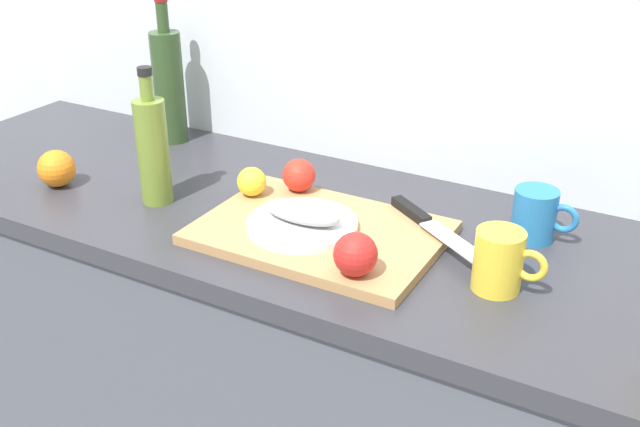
% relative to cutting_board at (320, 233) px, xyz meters
% --- Properties ---
extents(back_wall, '(3.20, 0.05, 2.50)m').
position_rel_cutting_board_xyz_m(back_wall, '(-0.07, 0.39, 0.34)').
color(back_wall, silver).
rests_on(back_wall, ground_plane).
extents(kitchen_counter, '(2.00, 0.60, 0.90)m').
position_rel_cutting_board_xyz_m(kitchen_counter, '(-0.07, 0.07, -0.46)').
color(kitchen_counter, '#4C5159').
rests_on(kitchen_counter, ground_plane).
extents(cutting_board, '(0.45, 0.32, 0.02)m').
position_rel_cutting_board_xyz_m(cutting_board, '(0.00, 0.00, 0.00)').
color(cutting_board, tan).
rests_on(cutting_board, kitchen_counter).
extents(white_plate, '(0.21, 0.21, 0.01)m').
position_rel_cutting_board_xyz_m(white_plate, '(-0.03, -0.02, 0.02)').
color(white_plate, white).
rests_on(white_plate, cutting_board).
extents(fish_fillet, '(0.16, 0.07, 0.04)m').
position_rel_cutting_board_xyz_m(fish_fillet, '(-0.03, -0.02, 0.04)').
color(fish_fillet, '#999E99').
rests_on(fish_fillet, white_plate).
extents(chef_knife, '(0.26, 0.19, 0.02)m').
position_rel_cutting_board_xyz_m(chef_knife, '(0.17, 0.10, 0.02)').
color(chef_knife, silver).
rests_on(chef_knife, cutting_board).
extents(lemon_0, '(0.06, 0.06, 0.06)m').
position_rel_cutting_board_xyz_m(lemon_0, '(-0.19, 0.06, 0.04)').
color(lemon_0, yellow).
rests_on(lemon_0, cutting_board).
extents(tomato_0, '(0.07, 0.07, 0.07)m').
position_rel_cutting_board_xyz_m(tomato_0, '(0.13, -0.12, 0.05)').
color(tomato_0, red).
rests_on(tomato_0, cutting_board).
extents(tomato_1, '(0.07, 0.07, 0.07)m').
position_rel_cutting_board_xyz_m(tomato_1, '(-0.12, 0.13, 0.04)').
color(tomato_1, red).
rests_on(tomato_1, cutting_board).
extents(olive_oil_bottle, '(0.06, 0.06, 0.28)m').
position_rel_cutting_board_xyz_m(olive_oil_bottle, '(-0.37, -0.02, 0.11)').
color(olive_oil_bottle, olive).
rests_on(olive_oil_bottle, kitchen_counter).
extents(wine_bottle, '(0.07, 0.07, 0.36)m').
position_rel_cutting_board_xyz_m(wine_bottle, '(-0.57, 0.27, 0.13)').
color(wine_bottle, '#2D4723').
rests_on(wine_bottle, kitchen_counter).
extents(coffee_mug_1, '(0.12, 0.08, 0.11)m').
position_rel_cutting_board_xyz_m(coffee_mug_1, '(0.34, -0.01, 0.04)').
color(coffee_mug_1, yellow).
rests_on(coffee_mug_1, kitchen_counter).
extents(coffee_mug_2, '(0.12, 0.08, 0.10)m').
position_rel_cutting_board_xyz_m(coffee_mug_2, '(0.35, 0.19, 0.04)').
color(coffee_mug_2, '#2672B2').
rests_on(coffee_mug_2, kitchen_counter).
extents(orange_0, '(0.08, 0.08, 0.08)m').
position_rel_cutting_board_xyz_m(orange_0, '(-0.61, -0.07, 0.03)').
color(orange_0, orange).
rests_on(orange_0, kitchen_counter).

